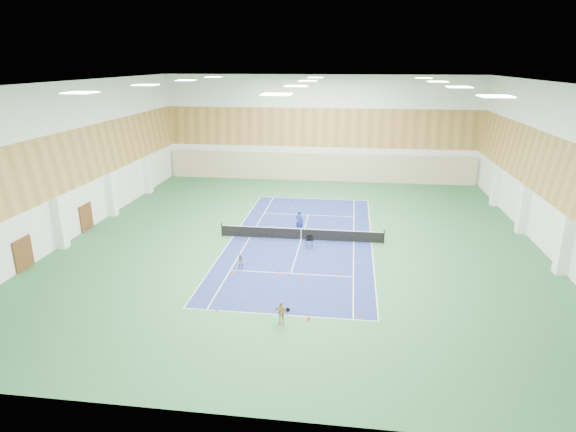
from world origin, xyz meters
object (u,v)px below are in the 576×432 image
(coach, at_px, (299,221))
(child_court, at_px, (241,262))
(child_apron, at_px, (281,313))
(tennis_net, at_px, (301,233))
(ball_cart, at_px, (309,242))

(coach, relative_size, child_court, 1.68)
(coach, bearing_deg, child_apron, 105.36)
(child_apron, bearing_deg, child_court, 131.79)
(coach, xyz_separation_m, child_court, (-3.07, -8.00, -0.38))
(tennis_net, distance_m, child_court, 7.06)
(ball_cart, bearing_deg, child_court, -151.40)
(tennis_net, relative_size, child_apron, 9.79)
(tennis_net, height_order, child_apron, child_apron)
(child_court, xyz_separation_m, ball_cart, (4.19, 4.53, -0.07))
(tennis_net, xyz_separation_m, child_apron, (0.27, -12.79, 0.10))
(child_court, bearing_deg, tennis_net, 58.16)
(child_apron, distance_m, ball_cart, 11.15)
(coach, distance_m, child_court, 8.58)
(ball_cart, bearing_deg, tennis_net, 96.66)
(child_court, bearing_deg, ball_cart, 44.30)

